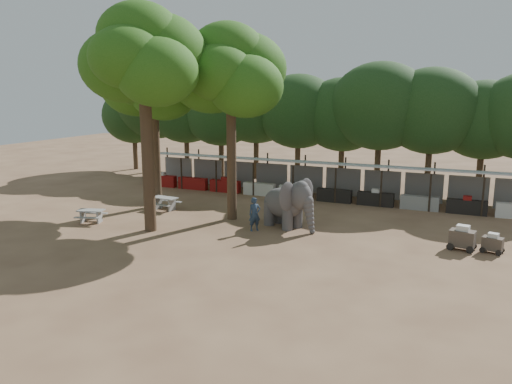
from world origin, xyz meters
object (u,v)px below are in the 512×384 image
at_px(yard_tree_back, 230,72).
at_px(elephant, 289,203).
at_px(yard_tree_left, 153,80).
at_px(picnic_table_far, 165,202).
at_px(picnic_table_near, 91,214).
at_px(cart_back, 493,243).
at_px(cart_front, 462,238).
at_px(yard_tree_center, 143,58).
at_px(handler, 255,214).

xyz_separation_m(yard_tree_back, elephant, (3.87, -0.60, -7.15)).
height_order(yard_tree_left, picnic_table_far, yard_tree_left).
xyz_separation_m(picnic_table_near, cart_back, (21.24, 3.31, -0.02)).
distance_m(cart_front, cart_back, 1.35).
bearing_deg(yard_tree_center, yard_tree_left, 120.96).
bearing_deg(handler, cart_front, -39.72).
height_order(yard_tree_center, elephant, yard_tree_center).
xyz_separation_m(yard_tree_center, handler, (5.39, 2.06, -8.28)).
distance_m(yard_tree_left, cart_back, 21.73).
relative_size(yard_tree_left, yard_tree_center, 0.92).
bearing_deg(cart_back, yard_tree_back, -168.69).
height_order(yard_tree_left, handler, yard_tree_left).
bearing_deg(elephant, yard_tree_back, -166.56).
bearing_deg(yard_tree_center, picnic_table_far, 113.86).
bearing_deg(picnic_table_near, cart_front, -8.10).
distance_m(yard_tree_left, picnic_table_far, 7.80).
distance_m(elephant, picnic_table_near, 11.50).
height_order(yard_tree_left, cart_front, yard_tree_left).
relative_size(yard_tree_left, picnic_table_far, 6.22).
xyz_separation_m(handler, cart_front, (10.50, 0.97, -0.32)).
distance_m(yard_tree_left, elephant, 12.10).
height_order(yard_tree_center, yard_tree_back, yard_tree_center).
bearing_deg(cart_front, elephant, -172.25).
relative_size(handler, picnic_table_near, 1.01).
xyz_separation_m(elephant, handler, (-1.48, -1.34, -0.47)).
xyz_separation_m(yard_tree_left, handler, (8.39, -2.94, -7.27)).
bearing_deg(picnic_table_near, yard_tree_left, 61.63).
relative_size(picnic_table_near, cart_front, 1.34).
bearing_deg(picnic_table_far, cart_back, 1.97).
bearing_deg(elephant, cart_front, 19.95).
bearing_deg(yard_tree_center, cart_front, 10.80).
relative_size(handler, cart_front, 1.35).
bearing_deg(picnic_table_far, cart_front, 1.44).
distance_m(picnic_table_far, cart_front, 17.75).
xyz_separation_m(yard_tree_center, cart_back, (17.22, 3.12, -8.73)).
distance_m(yard_tree_back, handler, 8.21).
distance_m(yard_tree_center, picnic_table_near, 9.60).
xyz_separation_m(yard_tree_center, yard_tree_back, (3.00, 4.00, -0.67)).
distance_m(yard_tree_back, cart_back, 16.37).
bearing_deg(cart_front, yard_tree_left, -175.87).
height_order(elephant, cart_back, elephant).
bearing_deg(cart_back, elephant, -166.68).
height_order(yard_tree_back, elephant, yard_tree_back).
bearing_deg(cart_back, picnic_table_near, -156.29).
relative_size(picnic_table_far, cart_back, 1.58).
distance_m(yard_tree_left, yard_tree_center, 5.92).
distance_m(picnic_table_near, cart_back, 21.49).
relative_size(elephant, picnic_table_far, 2.11).
distance_m(yard_tree_back, picnic_table_near, 11.47).
bearing_deg(handler, picnic_table_far, 118.86).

